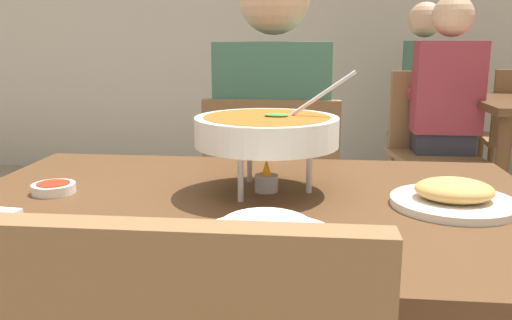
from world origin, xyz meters
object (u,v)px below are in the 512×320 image
object	(u,v)px
appetizer_plate	(454,197)
chair_bg_left	(430,141)
diner_main	(274,142)
chair_bg_middle	(443,127)
rice_plate	(266,233)
patron_bg_left	(445,100)
chair_diner_main	(273,213)
dining_table_main	(248,257)
patron_bg_middle	(427,92)
curry_bowl	(267,132)
sauce_dish	(54,188)

from	to	relation	value
appetizer_plate	chair_bg_left	distance (m)	2.16
diner_main	chair_bg_middle	size ratio (longest dim) A/B	1.46
rice_plate	patron_bg_left	world-z (taller)	patron_bg_left
chair_diner_main	chair_bg_middle	world-z (taller)	same
dining_table_main	chair_bg_middle	distance (m)	2.80
diner_main	chair_bg_left	world-z (taller)	diner_main
dining_table_main	chair_diner_main	distance (m)	0.70
diner_main	chair_bg_middle	bearing A→B (deg)	62.50
chair_diner_main	rice_plate	xyz separation A→B (m)	(0.06, -0.93, 0.27)
diner_main	patron_bg_middle	xyz separation A→B (m)	(0.86, 1.88, 0.00)
chair_bg_left	patron_bg_middle	distance (m)	0.55
curry_bowl	chair_bg_middle	bearing A→B (deg)	69.45
appetizer_plate	chair_bg_middle	xyz separation A→B (m)	(0.58, 2.61, -0.27)
curry_bowl	appetizer_plate	distance (m)	0.39
dining_table_main	sauce_dish	distance (m)	0.44
chair_bg_middle	patron_bg_middle	xyz separation A→B (m)	(-0.12, -0.02, 0.24)
dining_table_main	curry_bowl	bearing A→B (deg)	65.80
rice_plate	appetizer_plate	bearing A→B (deg)	35.12
curry_bowl	chair_bg_middle	distance (m)	2.74
curry_bowl	patron_bg_left	xyz separation A→B (m)	(0.83, 2.02, -0.14)
chair_bg_middle	dining_table_main	bearing A→B (deg)	-110.65
chair_diner_main	rice_plate	world-z (taller)	chair_diner_main
patron_bg_left	sauce_dish	bearing A→B (deg)	-121.54
curry_bowl	sauce_dish	world-z (taller)	curry_bowl
sauce_dish	chair_bg_middle	world-z (taller)	chair_bg_middle
chair_bg_middle	rice_plate	bearing A→B (deg)	-108.00
diner_main	patron_bg_left	bearing A→B (deg)	57.79
chair_diner_main	appetizer_plate	distance (m)	0.84
chair_diner_main	sauce_dish	xyz separation A→B (m)	(-0.41, -0.68, 0.26)
dining_table_main	diner_main	distance (m)	0.73
rice_plate	patron_bg_middle	bearing A→B (deg)	74.19
appetizer_plate	patron_bg_left	xyz separation A→B (m)	(0.46, 2.09, -0.03)
chair_diner_main	chair_bg_left	distance (m)	1.63
chair_bg_left	chair_bg_middle	xyz separation A→B (m)	(0.19, 0.51, 0.00)
patron_bg_middle	diner_main	bearing A→B (deg)	-114.66
dining_table_main	chair_bg_left	world-z (taller)	chair_bg_left
dining_table_main	curry_bowl	distance (m)	0.26
patron_bg_left	patron_bg_middle	bearing A→B (deg)	89.80
appetizer_plate	chair_diner_main	bearing A→B (deg)	120.15
rice_plate	patron_bg_left	xyz separation A→B (m)	(0.80, 2.33, -0.03)
chair_diner_main	patron_bg_left	xyz separation A→B (m)	(0.86, 1.40, 0.24)
patron_bg_left	patron_bg_middle	distance (m)	0.51
curry_bowl	appetizer_plate	size ratio (longest dim) A/B	1.39
diner_main	chair_diner_main	bearing A→B (deg)	-90.00
patron_bg_middle	chair_bg_left	bearing A→B (deg)	-97.49
rice_plate	appetizer_plate	size ratio (longest dim) A/B	1.00
chair_diner_main	sauce_dish	world-z (taller)	chair_diner_main
curry_bowl	patron_bg_left	distance (m)	2.18
curry_bowl	rice_plate	bearing A→B (deg)	-85.19
appetizer_plate	sauce_dish	xyz separation A→B (m)	(-0.82, 0.01, -0.01)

